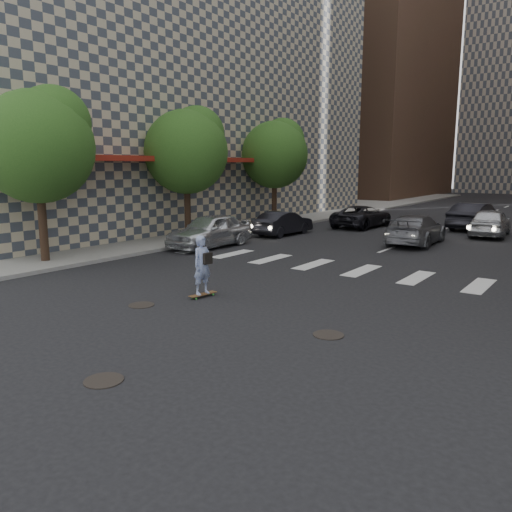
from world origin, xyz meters
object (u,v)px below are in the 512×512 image
Objects in this scene: tree_a at (41,142)px; traffic_car_e at (475,216)px; traffic_car_a at (283,223)px; traffic_car_d at (490,222)px; tree_b at (189,148)px; skateboarder at (202,265)px; traffic_car_c at (362,216)px; traffic_car_b at (416,229)px; tree_c at (276,152)px; silver_sedan at (210,231)px.

tree_a is 1.37× the size of traffic_car_e.
traffic_car_a is 0.89× the size of traffic_car_d.
skateboarder is (8.23, -8.28, -3.70)m from tree_b.
traffic_car_b is at bearing 138.27° from traffic_car_c.
tree_a is at bearing -173.90° from skateboarder.
tree_a is 1.33× the size of traffic_car_b.
tree_c reaches higher than traffic_car_b.
silver_sedan is at bearing 137.62° from skateboarder.
silver_sedan is at bearing 38.19° from traffic_car_b.
traffic_car_e reaches higher than traffic_car_c.
traffic_car_b is (1.72, 13.57, -0.23)m from skateboarder.
traffic_car_c is 7.30m from traffic_car_d.
traffic_car_c is (-3.23, 18.43, -0.27)m from skateboarder.
traffic_car_b is 5.63m from traffic_car_d.
traffic_car_a is at bearing 54.30° from traffic_car_e.
tree_b is 1.47× the size of traffic_car_d.
tree_a is 13.25m from traffic_car_a.
traffic_car_a is (2.95, -3.72, -3.99)m from tree_c.
tree_a and tree_c have the same top height.
silver_sedan is 11.72m from traffic_car_c.
traffic_car_a is 0.80× the size of traffic_car_b.
traffic_car_b is 1.03× the size of traffic_car_e.
skateboarder is 13.63m from traffic_car_a.
traffic_car_e is at bearing -67.27° from traffic_car_d.
traffic_car_d is (2.35, 5.12, 0.05)m from traffic_car_b.
tree_c is at bearing 26.05° from traffic_car_c.
traffic_car_d is at bearing -117.69° from traffic_car_b.
traffic_car_a is (0.50, 5.57, -0.13)m from silver_sedan.
traffic_car_b is (9.95, 13.29, -3.93)m from tree_a.
traffic_car_a is 0.82× the size of traffic_car_e.
traffic_car_d is at bearing 11.08° from tree_c.
traffic_car_b is (9.95, -2.71, -3.93)m from tree_c.
tree_c reaches higher than traffic_car_e.
traffic_car_b is 7.81m from traffic_car_e.
traffic_car_b is 1.02× the size of traffic_car_c.
traffic_car_a is 11.18m from traffic_car_d.
skateboarder reaches higher than traffic_car_b.
skateboarder is at bearing 73.08° from traffic_car_d.
skateboarder is 19.13m from traffic_car_d.
tree_c is 10.36m from silver_sedan.
tree_a is at bearing 78.67° from traffic_car_a.
tree_b reaches higher than silver_sedan.
silver_sedan is 1.03× the size of traffic_car_d.
tree_c is 12.65m from traffic_car_e.
tree_a reaches higher than traffic_car_a.
traffic_car_a is at bearing -51.54° from tree_c.
traffic_car_e reaches higher than traffic_car_b.
skateboarder reaches higher than traffic_car_e.
skateboarder is 0.36× the size of traffic_car_b.
skateboarder is at bearing -49.84° from silver_sedan.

